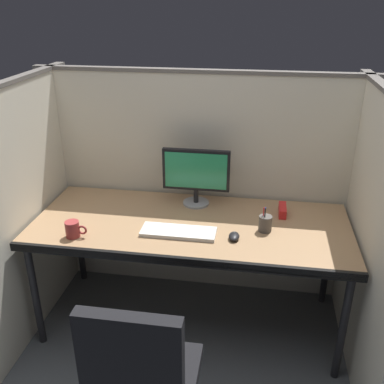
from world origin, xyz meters
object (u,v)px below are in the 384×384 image
Objects in this scene: monitor_center at (196,173)px; red_stapler at (282,210)px; keyboard_main at (178,232)px; coffee_mug at (73,229)px; pen_cup at (265,223)px; desk at (190,231)px; computer_mouse at (234,236)px.

monitor_center is 0.59m from red_stapler.
coffee_mug reaches higher than keyboard_main.
monitor_center is at bearing 84.07° from keyboard_main.
pen_cup is at bearing -32.90° from monitor_center.
keyboard_main is at bearing -95.93° from monitor_center.
computer_mouse is at bearing -27.41° from desk.
monitor_center is at bearing 147.10° from pen_cup.
computer_mouse is 0.21m from pen_cup.
keyboard_main is at bearing 12.26° from coffee_mug.
computer_mouse is (0.32, -0.01, 0.01)m from keyboard_main.
monitor_center is at bearing 40.19° from coffee_mug.
coffee_mug reaches higher than desk.
keyboard_main is at bearing -150.40° from red_stapler.
red_stapler reaches higher than keyboard_main.
desk is 0.59m from red_stapler.
desk is at bearing 152.59° from computer_mouse.
red_stapler is (0.55, 0.21, 0.08)m from desk.
monitor_center is 1.00× the size of keyboard_main.
computer_mouse reaches higher than desk.
coffee_mug is at bearing -172.72° from computer_mouse.
monitor_center is 2.77× the size of pen_cup.
coffee_mug is (-0.90, -0.12, 0.03)m from computer_mouse.
desk is 4.42× the size of keyboard_main.
desk is 0.15m from keyboard_main.
computer_mouse is at bearing -128.32° from red_stapler.
pen_cup is 1.10m from coffee_mug.
keyboard_main is (-0.04, -0.40, -0.20)m from monitor_center.
computer_mouse is at bearing 7.28° from coffee_mug.
keyboard_main is 2.87× the size of red_stapler.
computer_mouse reaches higher than keyboard_main.
coffee_mug is 1.27m from red_stapler.
pen_cup is 1.03× the size of red_stapler.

